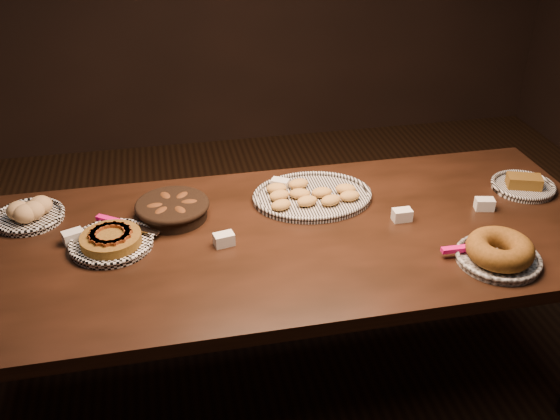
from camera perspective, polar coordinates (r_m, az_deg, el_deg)
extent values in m
plane|color=black|center=(2.73, 0.31, -15.46)|extent=(5.00, 5.00, 0.00)
cube|color=black|center=(2.27, 0.37, -2.69)|extent=(2.40, 1.00, 0.05)
cylinder|color=black|center=(2.84, -23.40, -7.06)|extent=(0.08, 0.08, 0.70)
cylinder|color=black|center=(3.13, 18.57, -2.31)|extent=(0.08, 0.08, 0.70)
torus|color=white|center=(2.25, -15.17, -2.77)|extent=(0.29, 0.29, 0.02)
cylinder|color=#4D300F|center=(2.25, -15.20, -2.59)|extent=(0.22, 0.22, 0.03)
cube|color=#5E2810|center=(2.23, -13.81, -1.93)|extent=(0.02, 0.07, 0.01)
cube|color=#5E2810|center=(2.25, -13.97, -1.62)|extent=(0.05, 0.07, 0.01)
cube|color=#5E2810|center=(2.27, -14.38, -1.40)|extent=(0.07, 0.06, 0.01)
cube|color=#5E2810|center=(2.28, -14.96, -1.32)|extent=(0.07, 0.03, 0.01)
cube|color=#5E2810|center=(2.28, -15.59, -1.40)|extent=(0.07, 0.04, 0.01)
cube|color=#5E2810|center=(2.28, -16.17, -1.61)|extent=(0.07, 0.06, 0.01)
cube|color=#5E2810|center=(2.26, -16.58, -1.92)|extent=(0.05, 0.07, 0.01)
cube|color=#5E2810|center=(2.24, -16.73, -2.27)|extent=(0.02, 0.07, 0.01)
cube|color=#5E2810|center=(2.22, -16.60, -2.60)|extent=(0.05, 0.07, 0.01)
cube|color=#5E2810|center=(2.20, -16.20, -2.83)|extent=(0.07, 0.06, 0.01)
cube|color=#5E2810|center=(2.19, -15.61, -2.92)|extent=(0.07, 0.03, 0.01)
cube|color=#5E2810|center=(2.19, -14.94, -2.84)|extent=(0.07, 0.04, 0.01)
cube|color=#5E2810|center=(2.20, -14.35, -2.62)|extent=(0.07, 0.06, 0.01)
cube|color=#5E2810|center=(2.21, -13.94, -2.29)|extent=(0.05, 0.07, 0.01)
cube|color=#F60C7A|center=(2.35, -15.19, -0.91)|extent=(0.11, 0.09, 0.02)
cube|color=silver|center=(2.29, -12.56, -1.68)|extent=(0.14, 0.11, 0.00)
torus|color=black|center=(2.46, 2.98, 1.42)|extent=(0.38, 0.38, 0.02)
ellipsoid|color=#96622B|center=(2.36, 0.09, 0.46)|extent=(0.09, 0.07, 0.04)
ellipsoid|color=#96622B|center=(2.39, 2.48, 0.82)|extent=(0.09, 0.07, 0.04)
ellipsoid|color=#96622B|center=(2.40, 4.66, 0.89)|extent=(0.09, 0.07, 0.04)
ellipsoid|color=#96622B|center=(2.44, 6.39, 1.29)|extent=(0.08, 0.06, 0.04)
ellipsoid|color=#96622B|center=(2.43, -0.08, 1.34)|extent=(0.09, 0.07, 0.04)
ellipsoid|color=#96622B|center=(2.44, 1.82, 1.50)|extent=(0.09, 0.07, 0.04)
ellipsoid|color=#96622B|center=(2.45, 3.84, 1.62)|extent=(0.08, 0.05, 0.04)
ellipsoid|color=#96622B|center=(2.49, 6.03, 1.93)|extent=(0.09, 0.07, 0.04)
ellipsoid|color=#96622B|center=(2.48, -0.33, 1.99)|extent=(0.09, 0.06, 0.04)
ellipsoid|color=#96622B|center=(2.51, 1.70, 2.42)|extent=(0.09, 0.07, 0.04)
torus|color=black|center=(2.22, 19.33, -4.05)|extent=(0.28, 0.28, 0.02)
torus|color=brown|center=(2.20, 19.47, -3.38)|extent=(0.23, 0.23, 0.08)
cube|color=#F60C7A|center=(2.20, 16.00, -3.44)|extent=(0.12, 0.03, 0.02)
cube|color=silver|center=(2.26, 18.95, -3.11)|extent=(0.15, 0.03, 0.00)
cylinder|color=black|center=(2.37, -9.79, 0.02)|extent=(0.29, 0.29, 0.06)
torus|color=black|center=(2.36, -9.83, 0.46)|extent=(0.28, 0.28, 0.02)
ellipsoid|color=#35180A|center=(2.35, -8.27, 0.50)|extent=(0.09, 0.05, 0.04)
ellipsoid|color=#35180A|center=(2.40, -8.92, 1.08)|extent=(0.09, 0.09, 0.04)
ellipsoid|color=#35180A|center=(2.41, -10.41, 1.06)|extent=(0.07, 0.09, 0.04)
ellipsoid|color=#35180A|center=(2.35, -11.36, 0.15)|extent=(0.09, 0.05, 0.04)
ellipsoid|color=#35180A|center=(2.32, -10.80, -0.30)|extent=(0.09, 0.09, 0.04)
ellipsoid|color=#35180A|center=(2.31, -9.09, -0.25)|extent=(0.08, 0.09, 0.04)
torus|color=white|center=(2.50, -21.96, -0.44)|extent=(0.26, 0.26, 0.02)
ellipsoid|color=#B08351|center=(2.49, -22.79, -0.05)|extent=(0.09, 0.09, 0.07)
ellipsoid|color=#B08351|center=(2.50, -21.04, 0.43)|extent=(0.09, 0.09, 0.07)
ellipsoid|color=#B08351|center=(2.46, -22.27, -0.31)|extent=(0.09, 0.09, 0.07)
ellipsoid|color=#B08351|center=(2.47, -21.67, -0.05)|extent=(0.09, 0.09, 0.07)
torus|color=black|center=(2.71, 21.36, 2.16)|extent=(0.25, 0.25, 0.02)
cube|color=#4D300F|center=(2.71, 21.42, 2.45)|extent=(0.15, 0.12, 0.05)
cube|color=white|center=(2.19, -5.14, -2.70)|extent=(0.08, 0.06, 0.04)
cube|color=white|center=(2.52, 0.01, 2.35)|extent=(0.08, 0.07, 0.04)
cube|color=white|center=(2.36, 11.09, -0.45)|extent=(0.07, 0.05, 0.04)
cube|color=white|center=(2.31, -18.38, -2.35)|extent=(0.08, 0.07, 0.04)
cube|color=white|center=(2.51, 18.19, 0.52)|extent=(0.08, 0.06, 0.04)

